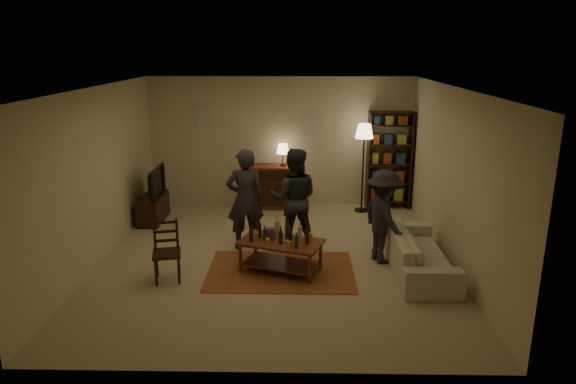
{
  "coord_description": "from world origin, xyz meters",
  "views": [
    {
      "loc": [
        0.37,
        -7.64,
        3.29
      ],
      "look_at": [
        0.21,
        0.1,
        1.08
      ],
      "focal_mm": 32.0,
      "sensor_mm": 36.0,
      "label": 1
    }
  ],
  "objects_px": {
    "person_right": "(294,199)",
    "sofa": "(419,251)",
    "dresser": "(271,186)",
    "coffee_table": "(281,245)",
    "floor_lamp": "(364,137)",
    "tv_stand": "(153,202)",
    "bookshelf": "(389,159)",
    "dining_chair": "(167,249)",
    "person_by_sofa": "(384,217)",
    "person_left": "(245,199)"
  },
  "relations": [
    {
      "from": "tv_stand",
      "to": "person_right",
      "type": "xyz_separation_m",
      "value": [
        2.74,
        -1.27,
        0.46
      ]
    },
    {
      "from": "coffee_table",
      "to": "person_left",
      "type": "relative_size",
      "value": 0.8
    },
    {
      "from": "dresser",
      "to": "floor_lamp",
      "type": "xyz_separation_m",
      "value": [
        1.87,
        -0.21,
        1.06
      ]
    },
    {
      "from": "dresser",
      "to": "sofa",
      "type": "bearing_deg",
      "value": -52.46
    },
    {
      "from": "dining_chair",
      "to": "sofa",
      "type": "bearing_deg",
      "value": -6.81
    },
    {
      "from": "floor_lamp",
      "to": "person_by_sofa",
      "type": "relative_size",
      "value": 1.22
    },
    {
      "from": "sofa",
      "to": "dresser",
      "type": "bearing_deg",
      "value": 37.54
    },
    {
      "from": "sofa",
      "to": "person_right",
      "type": "relative_size",
      "value": 1.23
    },
    {
      "from": "tv_stand",
      "to": "sofa",
      "type": "xyz_separation_m",
      "value": [
        4.64,
        -2.2,
        -0.08
      ]
    },
    {
      "from": "dining_chair",
      "to": "tv_stand",
      "type": "bearing_deg",
      "value": 96.85
    },
    {
      "from": "dresser",
      "to": "person_left",
      "type": "distance_m",
      "value": 2.32
    },
    {
      "from": "bookshelf",
      "to": "person_right",
      "type": "relative_size",
      "value": 1.19
    },
    {
      "from": "coffee_table",
      "to": "tv_stand",
      "type": "height_order",
      "value": "tv_stand"
    },
    {
      "from": "tv_stand",
      "to": "bookshelf",
      "type": "xyz_separation_m",
      "value": [
        4.69,
        0.98,
        0.65
      ]
    },
    {
      "from": "bookshelf",
      "to": "floor_lamp",
      "type": "xyz_separation_m",
      "value": [
        -0.57,
        -0.27,
        0.51
      ]
    },
    {
      "from": "dining_chair",
      "to": "person_right",
      "type": "bearing_deg",
      "value": 23.04
    },
    {
      "from": "coffee_table",
      "to": "dresser",
      "type": "height_order",
      "value": "dresser"
    },
    {
      "from": "coffee_table",
      "to": "floor_lamp",
      "type": "bearing_deg",
      "value": 62.36
    },
    {
      "from": "floor_lamp",
      "to": "person_right",
      "type": "height_order",
      "value": "floor_lamp"
    },
    {
      "from": "bookshelf",
      "to": "sofa",
      "type": "xyz_separation_m",
      "value": [
        -0.05,
        -3.18,
        -0.73
      ]
    },
    {
      "from": "sofa",
      "to": "person_left",
      "type": "distance_m",
      "value": 2.89
    },
    {
      "from": "sofa",
      "to": "coffee_table",
      "type": "bearing_deg",
      "value": 92.44
    },
    {
      "from": "person_right",
      "to": "sofa",
      "type": "bearing_deg",
      "value": 156.18
    },
    {
      "from": "coffee_table",
      "to": "person_right",
      "type": "relative_size",
      "value": 0.8
    },
    {
      "from": "tv_stand",
      "to": "person_by_sofa",
      "type": "xyz_separation_m",
      "value": [
        4.14,
        -1.87,
        0.36
      ]
    },
    {
      "from": "tv_stand",
      "to": "floor_lamp",
      "type": "relative_size",
      "value": 0.59
    },
    {
      "from": "dining_chair",
      "to": "person_by_sofa",
      "type": "bearing_deg",
      "value": -0.23
    },
    {
      "from": "tv_stand",
      "to": "dresser",
      "type": "xyz_separation_m",
      "value": [
        2.25,
        0.91,
        0.09
      ]
    },
    {
      "from": "floor_lamp",
      "to": "person_by_sofa",
      "type": "distance_m",
      "value": 2.7
    },
    {
      "from": "dresser",
      "to": "coffee_table",
      "type": "bearing_deg",
      "value": -84.57
    },
    {
      "from": "person_right",
      "to": "floor_lamp",
      "type": "bearing_deg",
      "value": -122.71
    },
    {
      "from": "dining_chair",
      "to": "floor_lamp",
      "type": "distance_m",
      "value": 4.72
    },
    {
      "from": "bookshelf",
      "to": "person_by_sofa",
      "type": "bearing_deg",
      "value": -100.83
    },
    {
      "from": "tv_stand",
      "to": "floor_lamp",
      "type": "height_order",
      "value": "floor_lamp"
    },
    {
      "from": "dresser",
      "to": "person_right",
      "type": "relative_size",
      "value": 0.8
    },
    {
      "from": "bookshelf",
      "to": "person_left",
      "type": "bearing_deg",
      "value": -139.69
    },
    {
      "from": "dining_chair",
      "to": "sofa",
      "type": "height_order",
      "value": "dining_chair"
    },
    {
      "from": "floor_lamp",
      "to": "person_left",
      "type": "relative_size",
      "value": 1.06
    },
    {
      "from": "floor_lamp",
      "to": "sofa",
      "type": "distance_m",
      "value": 3.2
    },
    {
      "from": "coffee_table",
      "to": "dining_chair",
      "type": "relative_size",
      "value": 1.5
    },
    {
      "from": "person_by_sofa",
      "to": "coffee_table",
      "type": "bearing_deg",
      "value": 83.34
    },
    {
      "from": "bookshelf",
      "to": "floor_lamp",
      "type": "bearing_deg",
      "value": -154.16
    },
    {
      "from": "floor_lamp",
      "to": "person_by_sofa",
      "type": "xyz_separation_m",
      "value": [
        0.02,
        -2.58,
        -0.8
      ]
    },
    {
      "from": "person_by_sofa",
      "to": "person_right",
      "type": "bearing_deg",
      "value": 45.41
    },
    {
      "from": "coffee_table",
      "to": "sofa",
      "type": "distance_m",
      "value": 2.09
    },
    {
      "from": "floor_lamp",
      "to": "person_right",
      "type": "relative_size",
      "value": 1.06
    },
    {
      "from": "coffee_table",
      "to": "dining_chair",
      "type": "height_order",
      "value": "dining_chair"
    },
    {
      "from": "dining_chair",
      "to": "person_by_sofa",
      "type": "distance_m",
      "value": 3.32
    },
    {
      "from": "dresser",
      "to": "bookshelf",
      "type": "distance_m",
      "value": 2.5
    },
    {
      "from": "floor_lamp",
      "to": "dresser",
      "type": "bearing_deg",
      "value": 173.69
    }
  ]
}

